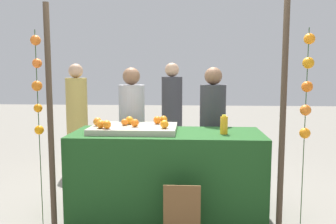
# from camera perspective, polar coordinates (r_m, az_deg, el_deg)

# --- Properties ---
(ground_plane) EXTENTS (24.00, 24.00, 0.00)m
(ground_plane) POSITION_cam_1_polar(r_m,az_deg,el_deg) (4.09, -0.13, -15.85)
(ground_plane) COLOR gray
(stall_counter) EXTENTS (2.03, 0.81, 0.91)m
(stall_counter) POSITION_cam_1_polar(r_m,az_deg,el_deg) (3.94, -0.13, -9.75)
(stall_counter) COLOR #1E4C1E
(stall_counter) RESTS_ON ground_plane
(orange_tray) EXTENTS (0.92, 0.62, 0.06)m
(orange_tray) POSITION_cam_1_polar(r_m,az_deg,el_deg) (3.90, -5.45, -2.64)
(orange_tray) COLOR #B2AD99
(orange_tray) RESTS_ON stall_counter
(orange_0) EXTENTS (0.07, 0.07, 0.07)m
(orange_0) POSITION_cam_1_polar(r_m,az_deg,el_deg) (3.92, -6.94, -1.62)
(orange_0) COLOR orange
(orange_0) RESTS_ON orange_tray
(orange_1) EXTENTS (0.09, 0.09, 0.09)m
(orange_1) POSITION_cam_1_polar(r_m,az_deg,el_deg) (3.70, -0.58, -1.97)
(orange_1) COLOR orange
(orange_1) RESTS_ON orange_tray
(orange_2) EXTENTS (0.09, 0.09, 0.09)m
(orange_2) POSITION_cam_1_polar(r_m,az_deg,el_deg) (4.00, -6.16, -1.33)
(orange_2) COLOR orange
(orange_2) RESTS_ON orange_tray
(orange_3) EXTENTS (0.09, 0.09, 0.09)m
(orange_3) POSITION_cam_1_polar(r_m,az_deg,el_deg) (3.73, -9.74, -1.99)
(orange_3) COLOR orange
(orange_3) RESTS_ON orange_tray
(orange_4) EXTENTS (0.09, 0.09, 0.09)m
(orange_4) POSITION_cam_1_polar(r_m,az_deg,el_deg) (3.78, -10.69, -1.92)
(orange_4) COLOR orange
(orange_4) RESTS_ON orange_tray
(orange_5) EXTENTS (0.09, 0.09, 0.09)m
(orange_5) POSITION_cam_1_polar(r_m,az_deg,el_deg) (4.05, -0.71, -1.21)
(orange_5) COLOR orange
(orange_5) RESTS_ON orange_tray
(orange_6) EXTENTS (0.09, 0.09, 0.09)m
(orange_6) POSITION_cam_1_polar(r_m,az_deg,el_deg) (4.00, -1.72, -1.30)
(orange_6) COLOR orange
(orange_6) RESTS_ON orange_tray
(orange_7) EXTENTS (0.09, 0.09, 0.09)m
(orange_7) POSITION_cam_1_polar(r_m,az_deg,el_deg) (3.94, -11.18, -1.52)
(orange_7) COLOR orange
(orange_7) RESTS_ON orange_tray
(orange_8) EXTENTS (0.08, 0.08, 0.08)m
(orange_8) POSITION_cam_1_polar(r_m,az_deg,el_deg) (3.82, -5.30, -1.75)
(orange_8) COLOR orange
(orange_8) RESTS_ON orange_tray
(juice_bottle) EXTENTS (0.08, 0.08, 0.20)m
(juice_bottle) POSITION_cam_1_polar(r_m,az_deg,el_deg) (3.76, 8.91, -2.06)
(juice_bottle) COLOR #F2A41E
(juice_bottle) RESTS_ON stall_counter
(chalkboard_sign) EXTENTS (0.34, 0.03, 0.54)m
(chalkboard_sign) POSITION_cam_1_polar(r_m,az_deg,el_deg) (3.40, 2.23, -15.92)
(chalkboard_sign) COLOR brown
(chalkboard_sign) RESTS_ON ground_plane
(vendor_left) EXTENTS (0.32, 0.32, 1.60)m
(vendor_left) POSITION_cam_1_polar(r_m,az_deg,el_deg) (4.54, -5.75, -3.76)
(vendor_left) COLOR #99999E
(vendor_left) RESTS_ON ground_plane
(vendor_right) EXTENTS (0.32, 0.32, 1.60)m
(vendor_right) POSITION_cam_1_polar(r_m,az_deg,el_deg) (4.51, 7.10, -3.83)
(vendor_right) COLOR #333338
(vendor_right) RESTS_ON ground_plane
(crowd_person_0) EXTENTS (0.33, 0.33, 1.67)m
(crowd_person_0) POSITION_cam_1_polar(r_m,az_deg,el_deg) (5.89, -14.28, -1.22)
(crowd_person_0) COLOR tan
(crowd_person_0) RESTS_ON ground_plane
(crowd_person_1) EXTENTS (0.34, 0.34, 1.68)m
(crowd_person_1) POSITION_cam_1_polar(r_m,az_deg,el_deg) (5.89, 0.63, -0.93)
(crowd_person_1) COLOR #333338
(crowd_person_1) RESTS_ON ground_plane
(canopy_post_left) EXTENTS (0.06, 0.06, 2.19)m
(canopy_post_left) POSITION_cam_1_polar(r_m,az_deg,el_deg) (3.61, -18.26, -1.14)
(canopy_post_left) COLOR #473828
(canopy_post_left) RESTS_ON ground_plane
(canopy_post_right) EXTENTS (0.06, 0.06, 2.19)m
(canopy_post_right) POSITION_cam_1_polar(r_m,az_deg,el_deg) (3.46, 17.81, -1.45)
(canopy_post_right) COLOR #473828
(canopy_post_right) RESTS_ON ground_plane
(garland_strand_left) EXTENTS (0.10, 0.11, 1.95)m
(garland_strand_left) POSITION_cam_1_polar(r_m,az_deg,el_deg) (3.64, -20.12, 4.22)
(garland_strand_left) COLOR #2D4C23
(garland_strand_left) RESTS_ON ground_plane
(garland_strand_right) EXTENTS (0.11, 0.11, 1.95)m
(garland_strand_right) POSITION_cam_1_polar(r_m,az_deg,el_deg) (3.49, 21.28, 3.69)
(garland_strand_right) COLOR #2D4C23
(garland_strand_right) RESTS_ON ground_plane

